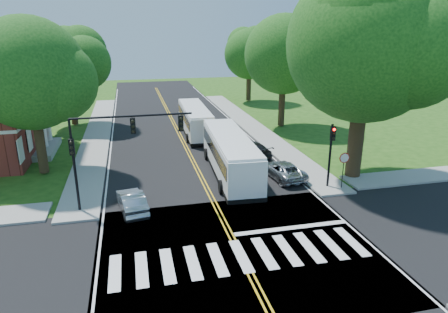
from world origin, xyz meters
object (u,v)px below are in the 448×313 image
object	(u,v)px
bus_lead	(230,154)
bus_follow	(195,119)
dark_sedan	(250,149)
signal_nw	(114,140)
signal_ne	(331,147)
hatchback	(132,201)
suv	(283,170)

from	to	relation	value
bus_lead	bus_follow	size ratio (longest dim) A/B	1.08
bus_lead	dark_sedan	xyz separation A→B (m)	(2.74, 3.71, -0.93)
signal_nw	signal_ne	world-z (taller)	signal_nw
bus_lead	dark_sedan	distance (m)	4.70
signal_nw	bus_lead	xyz separation A→B (m)	(8.11, 4.26, -2.77)
signal_nw	hatchback	xyz separation A→B (m)	(0.76, -0.61, -3.72)
signal_ne	hatchback	distance (m)	13.51
signal_ne	dark_sedan	distance (m)	8.88
hatchback	suv	world-z (taller)	hatchback
bus_lead	hatchback	distance (m)	8.87
bus_lead	bus_follow	bearing A→B (deg)	-84.12
signal_ne	dark_sedan	size ratio (longest dim) A/B	0.97
suv	bus_lead	bearing A→B (deg)	-31.60
hatchback	suv	size ratio (longest dim) A/B	0.89
signal_ne	signal_nw	bearing A→B (deg)	-179.95
signal_ne	hatchback	world-z (taller)	signal_ne
signal_nw	bus_follow	bearing A→B (deg)	65.93
bus_follow	suv	bearing A→B (deg)	107.82
bus_lead	suv	xyz separation A→B (m)	(3.63, -1.72, -0.98)
hatchback	dark_sedan	size ratio (longest dim) A/B	0.86
signal_nw	bus_follow	distance (m)	18.68
signal_nw	hatchback	distance (m)	3.85
signal_nw	suv	world-z (taller)	signal_nw
bus_follow	hatchback	distance (m)	18.75
suv	hatchback	bearing A→B (deg)	9.78
signal_nw	dark_sedan	xyz separation A→B (m)	(10.85, 7.97, -3.71)
signal_nw	suv	size ratio (longest dim) A/B	1.62
suv	dark_sedan	distance (m)	5.49
bus_lead	suv	distance (m)	4.13
signal_ne	dark_sedan	xyz separation A→B (m)	(-3.20, 7.96, -2.29)
signal_nw	bus_follow	world-z (taller)	signal_nw
hatchback	suv	bearing A→B (deg)	-173.55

